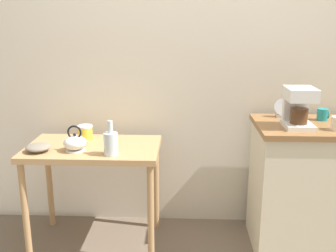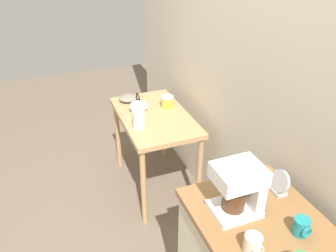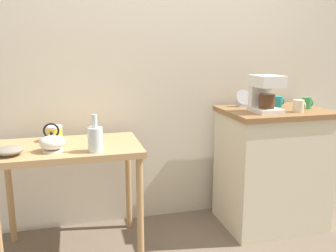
# 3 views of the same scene
# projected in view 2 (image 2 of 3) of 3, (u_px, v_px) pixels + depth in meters

# --- Properties ---
(ground_plane) EXTENTS (8.00, 8.00, 0.00)m
(ground_plane) POSITION_uv_depth(u_px,v_px,m) (189.00, 240.00, 2.58)
(ground_plane) COLOR #6B5B4C
(back_wall) EXTENTS (4.40, 0.10, 2.80)m
(back_wall) POSITION_uv_depth(u_px,v_px,m) (268.00, 65.00, 1.93)
(back_wall) COLOR beige
(back_wall) RESTS_ON ground_plane
(wooden_table) EXTENTS (0.91, 0.56, 0.74)m
(wooden_table) POSITION_uv_depth(u_px,v_px,m) (154.00, 125.00, 2.84)
(wooden_table) COLOR tan
(wooden_table) RESTS_ON ground_plane
(bowl_stoneware) EXTENTS (0.16, 0.16, 0.05)m
(bowl_stoneware) POSITION_uv_depth(u_px,v_px,m) (128.00, 98.00, 3.01)
(bowl_stoneware) COLOR gray
(bowl_stoneware) RESTS_ON wooden_table
(teakettle) EXTENTS (0.19, 0.15, 0.17)m
(teakettle) POSITION_uv_depth(u_px,v_px,m) (138.00, 106.00, 2.80)
(teakettle) COLOR white
(teakettle) RESTS_ON wooden_table
(glass_carafe_vase) EXTENTS (0.09, 0.09, 0.23)m
(glass_carafe_vase) POSITION_uv_depth(u_px,v_px,m) (139.00, 118.00, 2.57)
(glass_carafe_vase) COLOR silver
(glass_carafe_vase) RESTS_ON wooden_table
(canister_enamel) EXTENTS (0.11, 0.11, 0.10)m
(canister_enamel) POSITION_uv_depth(u_px,v_px,m) (167.00, 102.00, 2.89)
(canister_enamel) COLOR gold
(canister_enamel) RESTS_ON wooden_table
(coffee_maker) EXTENTS (0.18, 0.22, 0.26)m
(coffee_maker) POSITION_uv_depth(u_px,v_px,m) (241.00, 187.00, 1.53)
(coffee_maker) COLOR white
(coffee_maker) RESTS_ON kitchen_counter
(mug_dark_teal) EXTENTS (0.08, 0.07, 0.08)m
(mug_dark_teal) POSITION_uv_depth(u_px,v_px,m) (301.00, 227.00, 1.45)
(mug_dark_teal) COLOR teal
(mug_dark_teal) RESTS_ON kitchen_counter
(mug_small_cream) EXTENTS (0.08, 0.07, 0.09)m
(mug_small_cream) POSITION_uv_depth(u_px,v_px,m) (253.00, 245.00, 1.37)
(mug_small_cream) COLOR beige
(mug_small_cream) RESTS_ON kitchen_counter
(table_clock) EXTENTS (0.12, 0.06, 0.13)m
(table_clock) POSITION_uv_depth(u_px,v_px,m) (279.00, 183.00, 1.68)
(table_clock) COLOR #B2B5BA
(table_clock) RESTS_ON kitchen_counter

